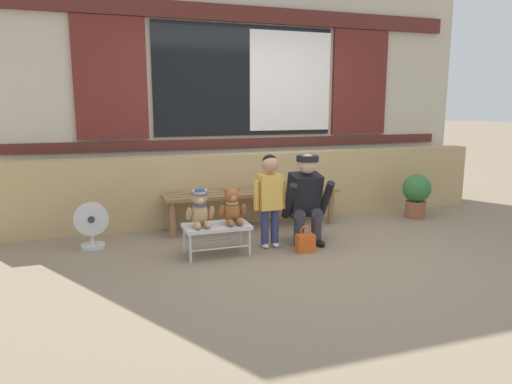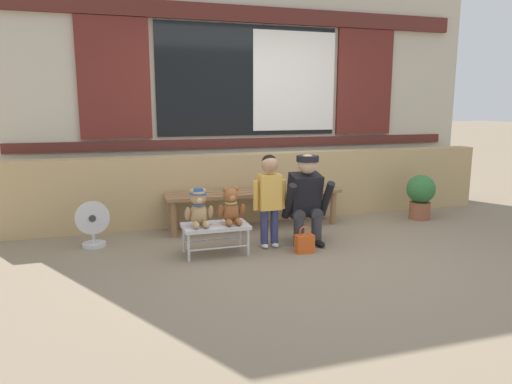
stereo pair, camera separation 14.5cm
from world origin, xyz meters
The scene contains 12 objects.
ground_plane centered at (0.00, 0.00, 0.00)m, with size 60.00×60.00×0.00m, color #84725B.
brick_low_wall centered at (0.00, 1.43, 0.42)m, with size 6.32×0.25×0.85m, color tan.
shop_facade centered at (0.00, 1.94, 1.86)m, with size 6.45×0.26×3.73m.
wooden_bench_long centered at (-0.17, 1.06, 0.37)m, with size 2.10×0.40×0.44m.
small_display_bench centered at (-0.83, 0.20, 0.27)m, with size 0.64×0.36×0.30m.
teddy_bear_with_hat centered at (-0.99, 0.20, 0.47)m, with size 0.28×0.27×0.36m.
teddy_bear_plain centered at (-0.67, 0.20, 0.46)m, with size 0.28×0.26×0.36m.
child_standing centered at (-0.25, 0.26, 0.59)m, with size 0.35×0.18×0.96m.
adult_crouching centered at (0.16, 0.29, 0.48)m, with size 0.50×0.49×0.95m.
handbag_on_ground centered at (0.02, -0.02, 0.10)m, with size 0.18×0.11×0.27m.
potted_plant centered at (1.98, 0.83, 0.32)m, with size 0.36×0.36×0.57m.
floor_fan centered at (-1.98, 0.80, 0.24)m, with size 0.34×0.24×0.48m.
Camera 1 is at (-1.92, -4.13, 1.46)m, focal length 33.10 mm.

